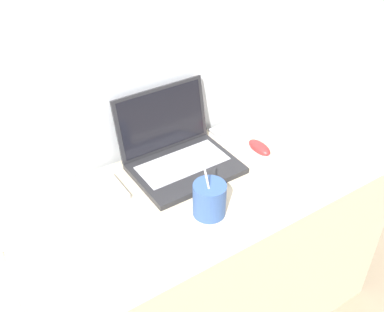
{
  "coord_description": "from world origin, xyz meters",
  "views": [
    {
      "loc": [
        -0.67,
        -0.63,
        1.64
      ],
      "look_at": [
        -0.03,
        0.34,
        0.8
      ],
      "focal_mm": 42.0,
      "sensor_mm": 36.0,
      "label": 1
    }
  ],
  "objects_px": {
    "drink_cup": "(209,199)",
    "usb_stick": "(215,133)",
    "computer_mouse": "(259,148)",
    "external_keyboard": "(52,212)",
    "laptop": "(177,151)"
  },
  "relations": [
    {
      "from": "external_keyboard",
      "to": "usb_stick",
      "type": "xyz_separation_m",
      "value": [
        0.67,
        0.09,
        -0.01
      ]
    },
    {
      "from": "computer_mouse",
      "to": "laptop",
      "type": "bearing_deg",
      "value": 160.43
    },
    {
      "from": "computer_mouse",
      "to": "usb_stick",
      "type": "xyz_separation_m",
      "value": [
        -0.06,
        0.18,
        -0.01
      ]
    },
    {
      "from": "computer_mouse",
      "to": "external_keyboard",
      "type": "xyz_separation_m",
      "value": [
        -0.73,
        0.09,
        -0.0
      ]
    },
    {
      "from": "usb_stick",
      "to": "laptop",
      "type": "bearing_deg",
      "value": -159.16
    },
    {
      "from": "laptop",
      "to": "external_keyboard",
      "type": "bearing_deg",
      "value": -178.65
    },
    {
      "from": "drink_cup",
      "to": "usb_stick",
      "type": "distance_m",
      "value": 0.44
    },
    {
      "from": "drink_cup",
      "to": "external_keyboard",
      "type": "bearing_deg",
      "value": 147.63
    },
    {
      "from": "computer_mouse",
      "to": "usb_stick",
      "type": "relative_size",
      "value": 1.83
    },
    {
      "from": "usb_stick",
      "to": "computer_mouse",
      "type": "bearing_deg",
      "value": -70.66
    },
    {
      "from": "laptop",
      "to": "computer_mouse",
      "type": "relative_size",
      "value": 3.13
    },
    {
      "from": "usb_stick",
      "to": "drink_cup",
      "type": "bearing_deg",
      "value": -128.03
    },
    {
      "from": "laptop",
      "to": "usb_stick",
      "type": "relative_size",
      "value": 5.73
    },
    {
      "from": "computer_mouse",
      "to": "usb_stick",
      "type": "distance_m",
      "value": 0.19
    },
    {
      "from": "external_keyboard",
      "to": "laptop",
      "type": "bearing_deg",
      "value": 1.35
    }
  ]
}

